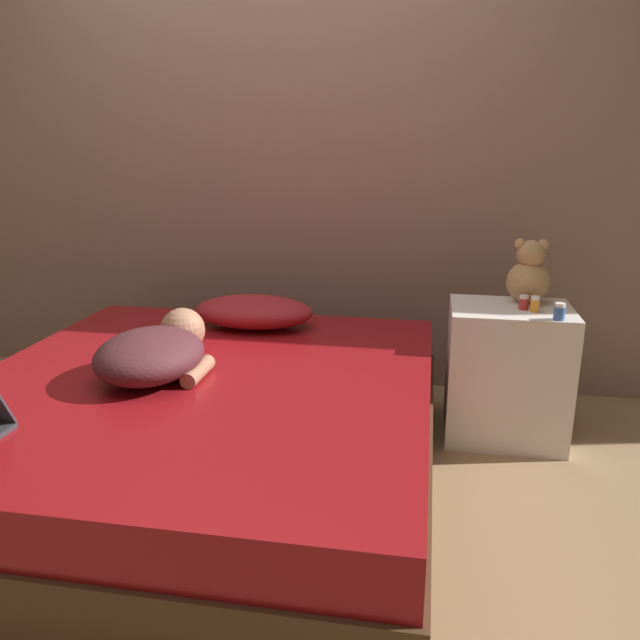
% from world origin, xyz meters
% --- Properties ---
extents(ground_plane, '(12.00, 12.00, 0.00)m').
position_xyz_m(ground_plane, '(0.00, 0.00, 0.00)').
color(ground_plane, '#937551').
extents(wall_back, '(8.00, 0.06, 2.60)m').
position_xyz_m(wall_back, '(0.00, 1.22, 1.30)').
color(wall_back, '#846656').
rests_on(wall_back, ground_plane).
extents(bed, '(1.76, 1.89, 0.45)m').
position_xyz_m(bed, '(0.00, 0.00, 0.22)').
color(bed, '#4C331E').
rests_on(bed, ground_plane).
extents(nightstand, '(0.52, 0.41, 0.61)m').
position_xyz_m(nightstand, '(1.20, 0.64, 0.31)').
color(nightstand, silver).
rests_on(nightstand, ground_plane).
extents(pillow, '(0.57, 0.33, 0.15)m').
position_xyz_m(pillow, '(0.02, 0.67, 0.52)').
color(pillow, maroon).
rests_on(pillow, bed).
extents(person_lying, '(0.40, 0.65, 0.19)m').
position_xyz_m(person_lying, '(-0.17, 0.01, 0.54)').
color(person_lying, '#4C2328').
rests_on(person_lying, bed).
extents(teddy_bear, '(0.19, 0.19, 0.29)m').
position_xyz_m(teddy_bear, '(1.27, 0.74, 0.74)').
color(teddy_bear, tan).
rests_on(teddy_bear, nightstand).
extents(bottle_orange, '(0.04, 0.04, 0.07)m').
position_xyz_m(bottle_orange, '(1.28, 0.58, 0.64)').
color(bottle_orange, orange).
rests_on(bottle_orange, nightstand).
extents(bottle_blue, '(0.04, 0.04, 0.07)m').
position_xyz_m(bottle_blue, '(1.36, 0.47, 0.64)').
color(bottle_blue, '#3866B2').
rests_on(bottle_blue, nightstand).
extents(bottle_red, '(0.04, 0.04, 0.06)m').
position_xyz_m(bottle_red, '(1.24, 0.61, 0.64)').
color(bottle_red, '#B72D2D').
rests_on(bottle_red, nightstand).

